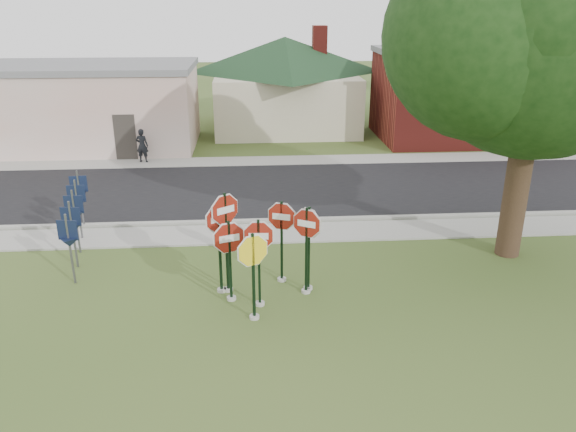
{
  "coord_description": "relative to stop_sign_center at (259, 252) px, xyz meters",
  "views": [
    {
      "loc": [
        -0.2,
        -11.41,
        7.19
      ],
      "look_at": [
        0.75,
        2.0,
        1.98
      ],
      "focal_mm": 35.0,
      "sensor_mm": 36.0,
      "label": 1
    }
  ],
  "objects": [
    {
      "name": "stop_sign_back_left",
      "position": [
        -0.81,
        0.79,
        0.33
      ],
      "size": [
        0.9,
        0.67,
        2.84
      ],
      "color": "#A4A298",
      "rests_on": "ground"
    },
    {
      "name": "building_house",
      "position": [
        2.03,
        21.03,
        2.18
      ],
      "size": [
        11.6,
        11.6,
        6.2
      ],
      "color": "beige",
      "rests_on": "ground"
    },
    {
      "name": "sidewalk_far",
      "position": [
        0.03,
        13.33,
        -1.44
      ],
      "size": [
        60.0,
        1.6,
        0.06
      ],
      "primitive_type": "cube",
      "color": "gray",
      "rests_on": "ground"
    },
    {
      "name": "stop_sign_left",
      "position": [
        -0.72,
        0.32,
        -0.09
      ],
      "size": [
        1.05,
        0.4,
        2.28
      ],
      "color": "#A4A298",
      "rests_on": "ground"
    },
    {
      "name": "oak_tree",
      "position": [
        7.53,
        2.53,
        5.11
      ],
      "size": [
        10.69,
        10.09,
        10.13
      ],
      "color": "black",
      "rests_on": "ground"
    },
    {
      "name": "stop_sign_back_right",
      "position": [
        0.63,
        1.27,
        0.0
      ],
      "size": [
        1.0,
        0.38,
        2.41
      ],
      "color": "#A4A298",
      "rests_on": "ground"
    },
    {
      "name": "road",
      "position": [
        0.03,
        9.03,
        -1.45
      ],
      "size": [
        60.0,
        7.0,
        0.04
      ],
      "primitive_type": "cube",
      "color": "black",
      "rests_on": "ground"
    },
    {
      "name": "building_stucco",
      "position": [
        -8.97,
        17.03,
        0.68
      ],
      "size": [
        12.2,
        6.2,
        4.2
      ],
      "color": "beige",
      "rests_on": "ground"
    },
    {
      "name": "stop_sign_far_right",
      "position": [
        1.3,
        0.73,
        0.03
      ],
      "size": [
        0.7,
        0.83,
        2.44
      ],
      "color": "#A4A298",
      "rests_on": "ground"
    },
    {
      "name": "curb",
      "position": [
        0.03,
        5.53,
        -1.4
      ],
      "size": [
        60.0,
        0.2,
        0.14
      ],
      "primitive_type": "cube",
      "color": "gray",
      "rests_on": "ground"
    },
    {
      "name": "pedestrian",
      "position": [
        -5.13,
        13.52,
        -0.63
      ],
      "size": [
        0.64,
        0.49,
        1.57
      ],
      "primitive_type": "imported",
      "rotation": [
        0.0,
        0.0,
        2.93
      ],
      "color": "black",
      "rests_on": "sidewalk_far"
    },
    {
      "name": "stop_sign_far_left",
      "position": [
        -0.99,
        0.77,
        0.12
      ],
      "size": [
        0.83,
        0.62,
        2.58
      ],
      "color": "#A4A298",
      "rests_on": "ground"
    },
    {
      "name": "stop_sign_right",
      "position": [
        1.22,
        0.56,
        0.05
      ],
      "size": [
        0.92,
        0.53,
        2.48
      ],
      "color": "#A4A298",
      "rests_on": "ground"
    },
    {
      "name": "sidewalk_near",
      "position": [
        0.03,
        4.53,
        -1.44
      ],
      "size": [
        60.0,
        1.6,
        0.06
      ],
      "primitive_type": "cube",
      "color": "gray",
      "rests_on": "ground"
    },
    {
      "name": "stop_sign_center",
      "position": [
        0.0,
        0.0,
        0.0
      ],
      "size": [
        1.03,
        0.24,
        2.41
      ],
      "color": "#A4A298",
      "rests_on": "ground"
    },
    {
      "name": "route_sign_row",
      "position": [
        -5.37,
        3.53,
        -0.25
      ],
      "size": [
        1.43,
        4.63,
        2.0
      ],
      "color": "#59595E",
      "rests_on": "ground"
    },
    {
      "name": "ground",
      "position": [
        0.03,
        -0.97,
        -1.47
      ],
      "size": [
        120.0,
        120.0,
        0.0
      ],
      "primitive_type": "plane",
      "color": "#38511E",
      "rests_on": "ground"
    },
    {
      "name": "stop_sign_yellow",
      "position": [
        -0.15,
        -0.63,
        -0.06
      ],
      "size": [
        0.98,
        0.48,
        2.33
      ],
      "color": "#A4A298",
      "rests_on": "ground"
    },
    {
      "name": "building_brick",
      "position": [
        12.03,
        17.53,
        0.93
      ],
      "size": [
        10.2,
        6.2,
        4.75
      ],
      "color": "maroon",
      "rests_on": "ground"
    }
  ]
}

